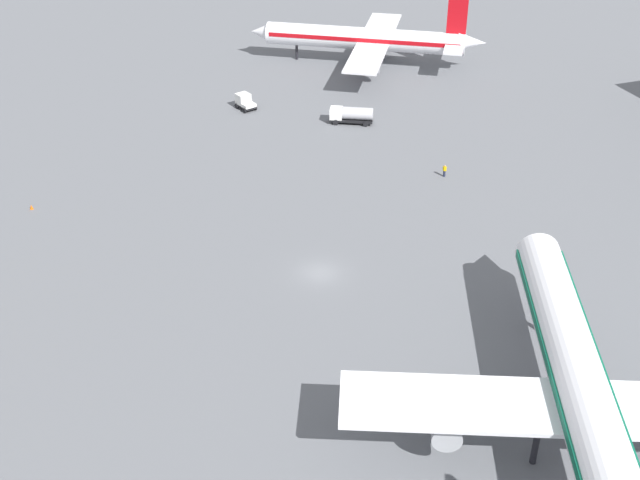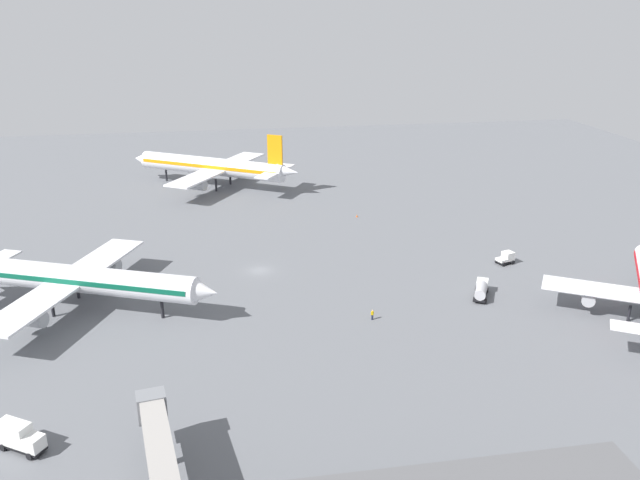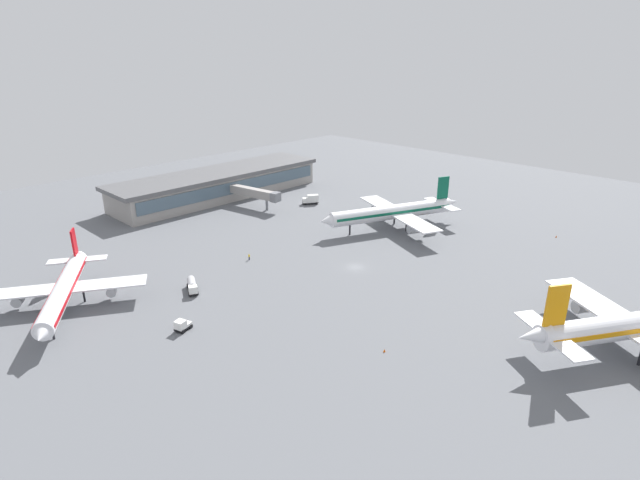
% 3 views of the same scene
% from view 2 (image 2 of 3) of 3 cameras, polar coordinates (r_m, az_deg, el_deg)
% --- Properties ---
extents(ground, '(288.00, 288.00, 0.00)m').
position_cam_2_polar(ground, '(120.86, -5.31, -2.69)').
color(ground, slate).
extents(airplane_taxiing, '(44.80, 37.65, 15.38)m').
position_cam_2_polar(airplane_taxiing, '(176.64, -9.36, 6.40)').
color(airplane_taxiing, white).
rests_on(airplane_taxiing, ground).
extents(airplane_distant, '(45.03, 37.24, 14.43)m').
position_cam_2_polar(airplane_distant, '(110.73, -20.57, -3.21)').
color(airplane_distant, white).
rests_on(airplane_distant, ground).
extents(fuel_truck, '(4.56, 6.47, 2.50)m').
position_cam_2_polar(fuel_truck, '(112.60, 13.99, -4.24)').
color(fuel_truck, black).
rests_on(fuel_truck, ground).
extents(baggage_tug, '(3.62, 2.99, 2.30)m').
position_cam_2_polar(baggage_tug, '(128.13, 16.06, -1.52)').
color(baggage_tug, black).
rests_on(baggage_tug, ground).
extents(catering_truck, '(5.74, 4.61, 3.30)m').
position_cam_2_polar(catering_truck, '(81.78, -24.92, -15.40)').
color(catering_truck, black).
rests_on(catering_truck, ground).
extents(ground_crew_worker, '(0.52, 0.51, 1.67)m').
position_cam_2_polar(ground_crew_worker, '(102.32, 4.62, -6.56)').
color(ground_crew_worker, '#1E2338').
rests_on(ground_crew_worker, ground).
extents(jet_bridge, '(6.30, 21.66, 6.74)m').
position_cam_2_polar(jet_bridge, '(68.22, -13.84, -18.09)').
color(jet_bridge, '#9E9993').
rests_on(jet_bridge, ground).
extents(safety_cone_near_gate, '(0.44, 0.44, 0.60)m').
position_cam_2_polar(safety_cone_near_gate, '(150.52, 3.26, 2.14)').
color(safety_cone_near_gate, '#EA590C').
rests_on(safety_cone_near_gate, ground).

